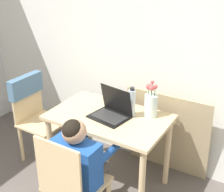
{
  "coord_description": "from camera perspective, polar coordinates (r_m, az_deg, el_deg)",
  "views": [
    {
      "loc": [
        0.92,
        -0.33,
        1.98
      ],
      "look_at": [
        -0.28,
        1.68,
        0.89
      ],
      "focal_mm": 50.0,
      "sensor_mm": 36.0,
      "label": 1
    }
  ],
  "objects": [
    {
      "name": "laptop",
      "position": [
        2.63,
        0.02,
        -2.55
      ],
      "size": [
        0.35,
        0.3,
        0.25
      ],
      "rotation": [
        0.0,
        0.0,
        -0.17
      ],
      "color": "black",
      "rests_on": "dining_table"
    },
    {
      "name": "person_seated",
      "position": [
        2.34,
        -5.84,
        -11.45
      ],
      "size": [
        0.36,
        0.42,
        0.95
      ],
      "rotation": [
        0.0,
        0.0,
        3.13
      ],
      "color": "#1E4C9E",
      "rests_on": "ground_plane"
    },
    {
      "name": "dining_table",
      "position": [
        2.71,
        -0.56,
        -5.64
      ],
      "size": [
        1.01,
        0.63,
        0.71
      ],
      "color": "#D6B784",
      "rests_on": "ground_plane"
    },
    {
      "name": "chair_spare",
      "position": [
        3.23,
        -14.29,
        -1.54
      ],
      "size": [
        0.44,
        0.41,
        0.88
      ],
      "rotation": [
        0.0,
        0.0,
        1.55
      ],
      "color": "#D6B784",
      "rests_on": "ground_plane"
    },
    {
      "name": "wall_back",
      "position": [
        2.81,
        10.7,
        9.4
      ],
      "size": [
        6.4,
        0.05,
        2.5
      ],
      "color": "silver",
      "rests_on": "ground_plane"
    },
    {
      "name": "chair_occupied",
      "position": [
        2.37,
        -7.48,
        -15.86
      ],
      "size": [
        0.41,
        0.41,
        0.87
      ],
      "rotation": [
        0.0,
        0.0,
        3.13
      ],
      "color": "#D6B784",
      "rests_on": "ground_plane"
    },
    {
      "name": "cardboard_panel",
      "position": [
        3.02,
        10.02,
        -6.75
      ],
      "size": [
        0.8,
        0.13,
        0.84
      ],
      "color": "tan",
      "rests_on": "ground_plane"
    },
    {
      "name": "water_bottle",
      "position": [
        2.61,
        3.65,
        -1.19
      ],
      "size": [
        0.06,
        0.06,
        0.26
      ],
      "color": "silver",
      "rests_on": "dining_table"
    },
    {
      "name": "flower_vase",
      "position": [
        2.62,
        7.14,
        -1.4
      ],
      "size": [
        0.11,
        0.11,
        0.31
      ],
      "color": "silver",
      "rests_on": "dining_table"
    }
  ]
}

